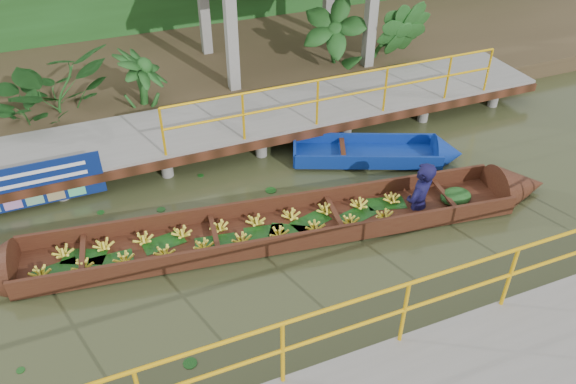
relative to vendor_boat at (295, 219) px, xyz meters
name	(u,v)px	position (x,y,z in m)	size (l,w,h in m)	color
ground	(260,246)	(-0.70, -0.15, -0.25)	(80.00, 80.00, 0.00)	#2E3118
land_strip	(165,67)	(-0.70, 7.35, -0.03)	(30.00, 8.00, 0.45)	#372D1B
far_dock	(205,128)	(-0.68, 3.28, 0.22)	(16.00, 2.06, 1.66)	gray
vendor_boat	(295,219)	(0.00, 0.00, 0.00)	(10.65, 2.44, 2.30)	#36170E
moored_blue_boat	(407,154)	(3.05, 1.24, -0.10)	(3.57, 2.18, 0.84)	navy
blue_banner	(22,187)	(-4.31, 2.33, 0.30)	(2.81, 0.04, 0.88)	navy
tropical_plants	(127,71)	(-1.90, 5.15, 0.95)	(14.21, 1.21, 1.51)	#193F14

